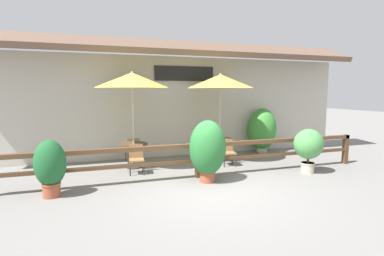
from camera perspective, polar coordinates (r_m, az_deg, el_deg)
The scene contains 15 objects.
ground_plane at distance 7.42m, azimuth 3.91°, elevation -11.51°, with size 60.00×60.00×0.00m, color slate.
building_facade at distance 10.95m, azimuth -4.21°, elevation 5.94°, with size 14.28×1.49×4.23m.
patio_railing at distance 8.19m, azimuth 1.16°, elevation -4.71°, with size 10.40×0.14×0.95m.
patio_umbrella_near at distance 9.28m, azimuth -11.35°, elevation 8.89°, with size 2.24×2.24×2.96m.
dining_table_near at distance 9.43m, azimuth -11.06°, elevation -3.82°, with size 0.86×0.86×0.77m.
chair_near_streetside at distance 8.81m, azimuth -10.55°, elevation -5.58°, with size 0.46×0.46×0.83m.
chair_near_wallside at distance 10.13m, azimuth -11.22°, elevation -3.97°, with size 0.46×0.46×0.83m.
patio_umbrella_middle at distance 10.11m, azimuth 5.42°, elevation 8.81°, with size 2.24×2.24×2.96m.
dining_table_middle at distance 10.25m, azimuth 5.29°, elevation -2.86°, with size 0.86×0.86×0.77m.
chair_middle_streetside at distance 9.69m, azimuth 6.86°, elevation -4.37°, with size 0.48×0.48×0.83m.
chair_middle_wallside at distance 10.91m, azimuth 4.29°, elevation -3.08°, with size 0.50×0.50×0.83m.
potted_plant_broad_leaf at distance 9.26m, azimuth 21.32°, elevation -3.15°, with size 0.87×0.79×1.29m.
potted_plant_corner_fern at distance 7.77m, azimuth 3.00°, elevation -4.00°, with size 0.96×0.87×1.62m.
potted_plant_tall_tropical at distance 7.40m, azimuth -25.40°, elevation -6.56°, with size 0.68×0.61×1.29m.
potted_plant_small_flowering at distance 11.92m, azimuth 13.23°, elevation -0.30°, with size 1.11×1.00×1.71m.
Camera 1 is at (-2.69, -6.51, 2.34)m, focal length 28.00 mm.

